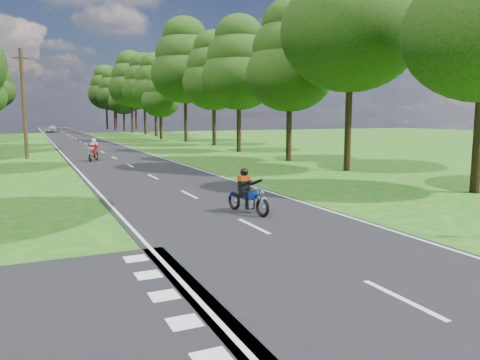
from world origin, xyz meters
name	(u,v)px	position (x,y,z in m)	size (l,w,h in m)	color
ground	(288,244)	(0.00, 0.00, 0.00)	(160.00, 160.00, 0.00)	#195112
main_road	(81,141)	(0.00, 50.00, 0.01)	(7.00, 140.00, 0.02)	black
road_markings	(81,142)	(-0.14, 48.13, 0.02)	(7.40, 140.00, 0.01)	silver
treeline	(81,79)	(1.43, 60.06, 8.25)	(40.00, 115.35, 14.78)	black
telegraph_pole	(24,103)	(-6.00, 28.00, 4.07)	(1.20, 0.26, 8.00)	#382616
rider_near_blue	(248,191)	(0.64, 3.74, 0.76)	(0.59, 1.78, 1.48)	navy
rider_far_red	(93,150)	(-1.72, 24.11, 0.80)	(0.62, 1.87, 1.56)	#B1100D
distant_car	(53,129)	(-1.57, 82.83, 0.71)	(1.64, 4.06, 1.38)	#B2B5B9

